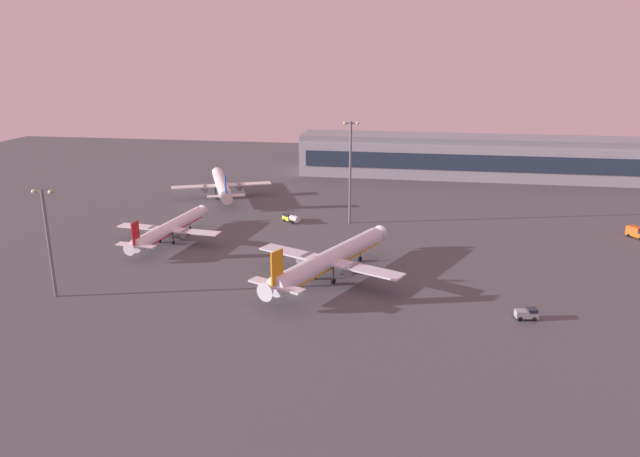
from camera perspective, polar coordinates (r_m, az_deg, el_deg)
name	(u,v)px	position (r m, az deg, el deg)	size (l,w,h in m)	color
ground_plane	(297,295)	(125.15, -2.23, -6.46)	(416.00, 416.00, 0.00)	#4C4C51
terminal_building	(479,157)	(247.95, 15.07, 6.65)	(143.48, 22.40, 16.40)	#9EA3AD
airplane_near_gate	(329,260)	(132.40, 0.92, -3.01)	(34.79, 44.03, 11.98)	silver
airplane_taxiway_distant	(169,228)	(163.26, -14.31, 0.00)	(29.53, 37.84, 9.71)	white
airplane_far_stand	(222,185)	(209.92, -9.44, 4.18)	(33.35, 42.25, 11.40)	silver
fuel_truck	(291,218)	(177.07, -2.81, 1.05)	(6.14, 5.71, 2.35)	yellow
catering_truck	(637,232)	(183.61, 28.20, -0.34)	(5.32, 5.91, 3.05)	#D85919
baggage_tractor	(527,314)	(120.77, 19.28, -7.74)	(4.39, 2.58, 2.25)	gray
apron_light_west	(350,167)	(172.50, 2.94, 5.94)	(4.80, 0.90, 30.07)	slate
apron_light_east	(48,236)	(132.08, -24.71, -0.63)	(4.80, 0.90, 23.05)	slate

